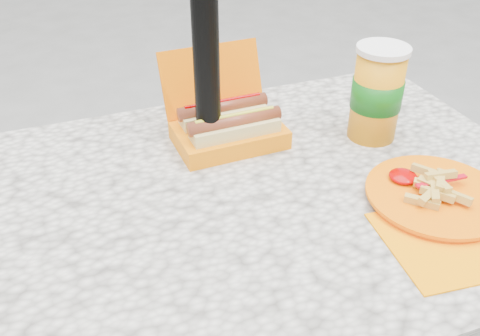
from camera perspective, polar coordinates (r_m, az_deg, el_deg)
name	(u,v)px	position (r m, az deg, el deg)	size (l,w,h in m)	color
picnic_table	(237,240)	(1.05, -0.31, -7.70)	(1.20, 0.80, 0.75)	beige
hotdog_box	(228,125)	(1.12, -1.33, 4.65)	(0.23, 0.20, 0.18)	#F56A00
fries_plate	(436,197)	(1.02, 20.15, -2.97)	(0.29, 0.33, 0.05)	#FF8B00
soda_cup	(377,93)	(1.15, 14.39, 7.74)	(0.11, 0.11, 0.20)	orange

